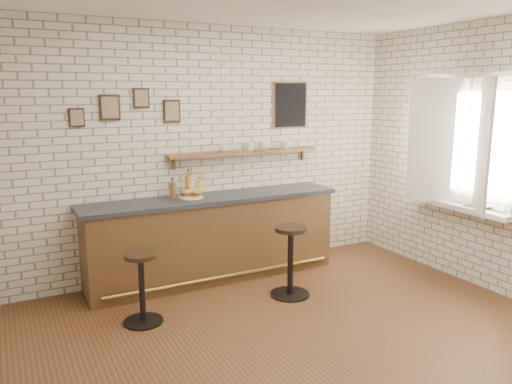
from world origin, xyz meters
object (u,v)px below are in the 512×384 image
bitters_bottle_brown (173,190)px  book_upper (472,205)px  bar_stool_right (290,259)px  shelf_cup_a (224,148)px  shelf_cup_c (265,145)px  bar_stool_left (142,286)px  book_lower (471,206)px  bar_counter (214,237)px  sandwich_plate (191,197)px  bitters_bottle_white (190,187)px  shelf_cup_b (250,146)px  shelf_cup_d (286,145)px  condiment_bottle_yellow (200,187)px  ciabatta_sandwich (192,193)px  bitters_bottle_amber (189,185)px

bitters_bottle_brown → book_upper: 3.42m
bar_stool_right → shelf_cup_a: (-0.29, 1.09, 1.13)m
shelf_cup_a → shelf_cup_c: (0.57, 0.00, 0.01)m
shelf_cup_a → shelf_cup_c: size_ratio=0.86×
bar_stool_left → book_lower: (3.59, -0.79, 0.57)m
bitters_bottle_brown → shelf_cup_a: shelf_cup_a is taller
bar_counter → bitters_bottle_brown: bitters_bottle_brown is taller
sandwich_plate → bitters_bottle_white: 0.15m
sandwich_plate → bitters_bottle_brown: (-0.18, 0.11, 0.09)m
bar_stool_right → book_upper: (1.97, -0.71, 0.54)m
shelf_cup_b → shelf_cup_d: (0.53, 0.00, -0.00)m
bar_counter → bitters_bottle_brown: bearing=161.4°
condiment_bottle_yellow → bar_stool_right: bearing=-58.1°
bitters_bottle_brown → shelf_cup_b: size_ratio=2.12×
ciabatta_sandwich → shelf_cup_d: (1.37, 0.16, 0.48)m
bitters_bottle_white → shelf_cup_c: shelf_cup_c is taller
bar_stool_right → sandwich_plate: bearing=130.6°
shelf_cup_c → condiment_bottle_yellow: bearing=103.4°
book_lower → shelf_cup_a: bearing=145.1°
shelf_cup_a → shelf_cup_b: bearing=-35.3°
shelf_cup_a → shelf_cup_b: shelf_cup_b is taller
shelf_cup_b → shelf_cup_d: bearing=-35.0°
bitters_bottle_amber → book_upper: (2.75, -1.74, -0.18)m
sandwich_plate → shelf_cup_a: 0.75m
shelf_cup_c → book_lower: (1.69, -1.78, -0.61)m
condiment_bottle_yellow → shelf_cup_a: bearing=8.6°
shelf_cup_a → bar_stool_right: bearing=-110.3°
bitters_bottle_brown → bitters_bottle_amber: size_ratio=0.73×
shelf_cup_d → book_upper: 2.34m
shelf_cup_a → book_lower: (2.26, -1.78, -0.60)m
ciabatta_sandwich → shelf_cup_a: size_ratio=2.21×
bitters_bottle_brown → sandwich_plate: bearing=-31.0°
book_upper → bar_stool_right: bearing=-175.8°
bitters_bottle_amber → shelf_cup_c: 1.14m
condiment_bottle_yellow → shelf_cup_b: bearing=4.4°
shelf_cup_c → book_upper: 2.54m
shelf_cup_a → shelf_cup_c: 0.57m
bitters_bottle_brown → book_lower: 3.42m
shelf_cup_d → bitters_bottle_amber: bearing=-166.0°
condiment_bottle_yellow → bitters_bottle_brown: bearing=180.0°
bar_stool_right → shelf_cup_d: shelf_cup_d is taller
bitters_bottle_white → book_upper: bearing=-32.6°
condiment_bottle_yellow → shelf_cup_b: 0.83m
bar_counter → bar_stool_left: size_ratio=4.41×
shelf_cup_b → book_lower: size_ratio=0.45×
shelf_cup_a → bitters_bottle_brown: bearing=149.2°
bitters_bottle_brown → bar_stool_right: 1.58m
book_lower → condiment_bottle_yellow: bearing=149.8°
condiment_bottle_yellow → shelf_cup_a: (0.35, 0.05, 0.44)m
bitters_bottle_white → shelf_cup_b: size_ratio=2.38×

